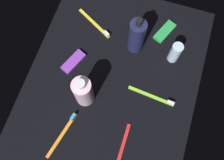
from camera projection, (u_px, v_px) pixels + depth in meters
ground_plane at (112, 83)px, 99.32cm from camera, size 84.00×64.00×1.20cm
lotion_bottle at (137, 36)px, 95.67cm from camera, size 6.14×6.14×19.35cm
bodywash_bottle at (83, 92)px, 89.45cm from camera, size 6.70×6.70×17.26cm
deodorant_stick at (175, 53)px, 97.23cm from camera, size 4.09×4.09×10.15cm
toothbrush_yellow at (96, 25)px, 106.22cm from camera, size 9.81×16.31×2.10cm
toothbrush_lime at (154, 97)px, 96.30cm from camera, size 2.86×18.03×2.10cm
toothbrush_red at (121, 152)px, 89.93cm from camera, size 18.00×1.25×2.10cm
toothbrush_orange at (63, 132)px, 92.06cm from camera, size 17.77×5.42×2.10cm
snack_bar_green at (165, 32)px, 105.00cm from camera, size 11.13×7.84×1.50cm
snack_bar_purple at (73, 62)px, 100.72cm from camera, size 11.14×7.71×1.50cm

